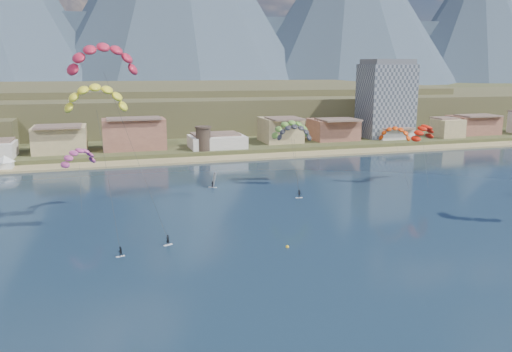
{
  "coord_description": "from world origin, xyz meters",
  "views": [
    {
      "loc": [
        -28.49,
        -63.75,
        31.51
      ],
      "look_at": [
        0.0,
        32.0,
        10.0
      ],
      "focal_mm": 36.14,
      "sensor_mm": 36.0,
      "label": 1
    }
  ],
  "objects_px": {
    "apartment_tower": "(386,99)",
    "windsurfer": "(213,183)",
    "kitesurfer_yellow": "(96,94)",
    "buoy": "(287,247)",
    "watchtower": "(203,138)",
    "kitesurfer_green": "(291,127)",
    "kitesurfer_red": "(103,54)"
  },
  "relations": [
    {
      "from": "windsurfer",
      "to": "buoy",
      "type": "height_order",
      "value": "windsurfer"
    },
    {
      "from": "kitesurfer_green",
      "to": "windsurfer",
      "type": "bearing_deg",
      "value": 179.5
    },
    {
      "from": "kitesurfer_red",
      "to": "windsurfer",
      "type": "relative_size",
      "value": 9.56
    },
    {
      "from": "apartment_tower",
      "to": "buoy",
      "type": "xyz_separation_m",
      "value": [
        -83.56,
        -110.61,
        -17.71
      ]
    },
    {
      "from": "kitesurfer_green",
      "to": "watchtower",
      "type": "bearing_deg",
      "value": 107.22
    },
    {
      "from": "apartment_tower",
      "to": "buoy",
      "type": "bearing_deg",
      "value": -127.07
    },
    {
      "from": "kitesurfer_green",
      "to": "windsurfer",
      "type": "xyz_separation_m",
      "value": [
        -21.62,
        0.19,
        -14.01
      ]
    },
    {
      "from": "kitesurfer_red",
      "to": "buoy",
      "type": "distance_m",
      "value": 48.81
    },
    {
      "from": "apartment_tower",
      "to": "windsurfer",
      "type": "distance_m",
      "value": 107.86
    },
    {
      "from": "buoy",
      "to": "apartment_tower",
      "type": "bearing_deg",
      "value": 52.93
    },
    {
      "from": "watchtower",
      "to": "apartment_tower",
      "type": "bearing_deg",
      "value": 9.93
    },
    {
      "from": "apartment_tower",
      "to": "windsurfer",
      "type": "relative_size",
      "value": 8.1
    },
    {
      "from": "windsurfer",
      "to": "buoy",
      "type": "relative_size",
      "value": 6.42
    },
    {
      "from": "watchtower",
      "to": "kitesurfer_yellow",
      "type": "relative_size",
      "value": 0.29
    },
    {
      "from": "kitesurfer_yellow",
      "to": "windsurfer",
      "type": "relative_size",
      "value": 7.55
    },
    {
      "from": "apartment_tower",
      "to": "kitesurfer_green",
      "type": "distance_m",
      "value": 90.05
    },
    {
      "from": "apartment_tower",
      "to": "kitesurfer_green",
      "type": "height_order",
      "value": "apartment_tower"
    },
    {
      "from": "kitesurfer_green",
      "to": "windsurfer",
      "type": "relative_size",
      "value": 5.42
    },
    {
      "from": "apartment_tower",
      "to": "kitesurfer_yellow",
      "type": "xyz_separation_m",
      "value": [
        -114.48,
        -95.18,
        8.71
      ]
    },
    {
      "from": "kitesurfer_red",
      "to": "kitesurfer_green",
      "type": "relative_size",
      "value": 1.76
    },
    {
      "from": "apartment_tower",
      "to": "windsurfer",
      "type": "xyz_separation_m",
      "value": [
        -86.67,
        -62.03,
        -16.57
      ]
    },
    {
      "from": "kitesurfer_green",
      "to": "buoy",
      "type": "distance_m",
      "value": 53.98
    },
    {
      "from": "watchtower",
      "to": "kitesurfer_green",
      "type": "distance_m",
      "value": 51.26
    },
    {
      "from": "kitesurfer_red",
      "to": "windsurfer",
      "type": "xyz_separation_m",
      "value": [
        26.15,
        28.34,
        -32.27
      ]
    },
    {
      "from": "kitesurfer_red",
      "to": "windsurfer",
      "type": "distance_m",
      "value": 50.28
    },
    {
      "from": "windsurfer",
      "to": "kitesurfer_red",
      "type": "bearing_deg",
      "value": -132.7
    },
    {
      "from": "apartment_tower",
      "to": "kitesurfer_red",
      "type": "xyz_separation_m",
      "value": [
        -112.83,
        -90.37,
        15.7
      ]
    },
    {
      "from": "watchtower",
      "to": "kitesurfer_red",
      "type": "xyz_separation_m",
      "value": [
        -32.83,
        -76.37,
        27.15
      ]
    },
    {
      "from": "apartment_tower",
      "to": "kitesurfer_yellow",
      "type": "relative_size",
      "value": 1.07
    },
    {
      "from": "watchtower",
      "to": "buoy",
      "type": "bearing_deg",
      "value": -92.11
    },
    {
      "from": "windsurfer",
      "to": "buoy",
      "type": "bearing_deg",
      "value": -86.33
    },
    {
      "from": "kitesurfer_yellow",
      "to": "kitesurfer_green",
      "type": "relative_size",
      "value": 1.39
    }
  ]
}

